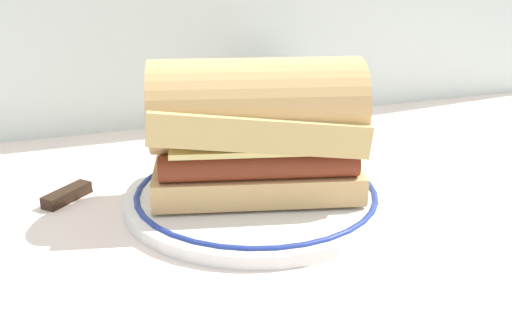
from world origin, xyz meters
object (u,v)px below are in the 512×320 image
sausage_sandwich (256,128)px  drinking_glass (286,102)px  plate (256,195)px  salt_shaker (356,128)px  butter_knife (87,186)px

sausage_sandwich → drinking_glass: bearing=75.2°
plate → sausage_sandwich: sausage_sandwich is taller
sausage_sandwich → drinking_glass: size_ratio=2.31×
plate → drinking_glass: size_ratio=2.74×
plate → sausage_sandwich: (0.00, 0.00, 0.07)m
drinking_glass → salt_shaker: size_ratio=1.41×
sausage_sandwich → plate: bearing=0.0°
drinking_glass → plate: bearing=-119.3°
plate → sausage_sandwich: bearing=0.0°
salt_shaker → butter_knife: size_ratio=0.61×
plate → salt_shaker: 0.19m
salt_shaker → plate: bearing=-150.2°
drinking_glass → butter_knife: size_ratio=0.86×
plate → drinking_glass: drinking_glass is taller
plate → drinking_glass: (0.12, 0.21, 0.03)m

